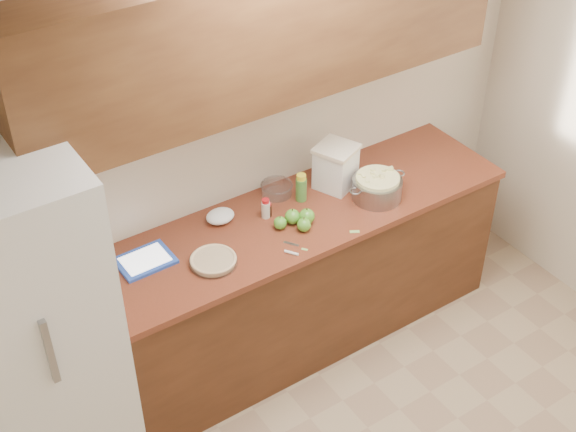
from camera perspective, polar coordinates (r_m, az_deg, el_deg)
room_shell at (r=3.25m, az=14.55°, el=-8.13°), size 3.60×3.60×3.60m
counter_run at (r=4.61m, az=-0.14°, el=-4.72°), size 2.64×0.68×0.92m
upper_cabinets at (r=3.90m, az=-1.47°, el=13.06°), size 2.60×0.34×0.70m
fridge at (r=3.90m, az=-17.94°, el=-7.90°), size 0.70×0.70×1.80m
pie at (r=4.04m, az=-5.33°, el=-3.18°), size 0.24×0.24×0.04m
colander at (r=4.47m, az=6.35°, el=2.03°), size 0.37×0.28×0.14m
flour_canister at (r=4.50m, az=3.41°, el=3.55°), size 0.28×0.28×0.26m
tablet at (r=4.10m, az=-10.13°, el=-3.13°), size 0.28×0.22×0.02m
paring_knife at (r=4.10m, az=0.24°, el=-2.52°), size 0.10×0.14×0.02m
lemon_bottle at (r=4.41m, az=0.94°, el=2.02°), size 0.06×0.06×0.17m
cinnamon_shaker at (r=4.30m, az=-1.59°, el=0.53°), size 0.05×0.05×0.12m
vanilla_bottle at (r=4.31m, az=-1.36°, el=0.44°), size 0.03×0.03×0.09m
mixing_bowl at (r=4.48m, az=-0.81°, el=1.97°), size 0.18×0.18×0.07m
paper_towel at (r=4.30m, az=-4.84°, el=-0.01°), size 0.19×0.18×0.07m
apple_left at (r=4.23m, az=-0.56°, el=-0.49°), size 0.07×0.07×0.08m
apple_center at (r=4.27m, az=0.32°, el=-0.05°), size 0.08×0.08×0.10m
apple_front at (r=4.22m, az=1.14°, el=-0.62°), size 0.08×0.08×0.09m
apple_extra at (r=4.27m, az=1.35°, el=-0.02°), size 0.09×0.09×0.10m
peel_a at (r=4.12m, az=1.19°, el=-2.39°), size 0.03×0.03×0.00m
peel_b at (r=4.28m, az=1.08°, el=-0.62°), size 0.05×0.05×0.00m
peel_c at (r=4.24m, az=4.76°, el=-1.12°), size 0.05×0.04×0.00m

